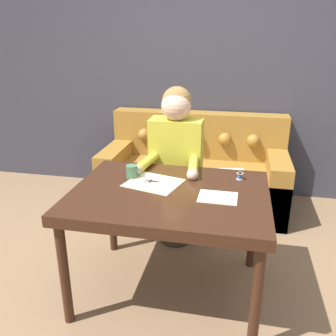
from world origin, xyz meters
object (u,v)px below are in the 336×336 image
(couch, at_px, (194,174))
(scissors, at_px, (155,182))
(mug, at_px, (132,172))
(thread_spool, at_px, (240,176))
(dining_table, at_px, (170,202))
(person, at_px, (176,165))

(couch, relative_size, scissors, 8.48)
(couch, xyz_separation_m, scissors, (-0.10, -1.30, 0.44))
(mug, xyz_separation_m, thread_spool, (0.72, 0.12, -0.02))
(dining_table, height_order, person, person)
(dining_table, bearing_deg, mug, 150.91)
(couch, height_order, thread_spool, couch)
(person, bearing_deg, dining_table, -83.08)
(person, xyz_separation_m, scissors, (-0.04, -0.53, 0.07))
(dining_table, height_order, scissors, scissors)
(thread_spool, bearing_deg, mug, -170.48)
(thread_spool, bearing_deg, scissors, -163.25)
(dining_table, relative_size, thread_spool, 27.42)
(dining_table, xyz_separation_m, couch, (-0.02, 1.42, -0.36))
(person, bearing_deg, couch, 85.83)
(person, height_order, thread_spool, person)
(couch, relative_size, person, 1.38)
(dining_table, distance_m, mug, 0.36)
(dining_table, height_order, thread_spool, thread_spool)
(scissors, xyz_separation_m, thread_spool, (0.55, 0.17, 0.02))
(couch, bearing_deg, dining_table, -89.13)
(dining_table, relative_size, couch, 0.67)
(couch, height_order, scissors, couch)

